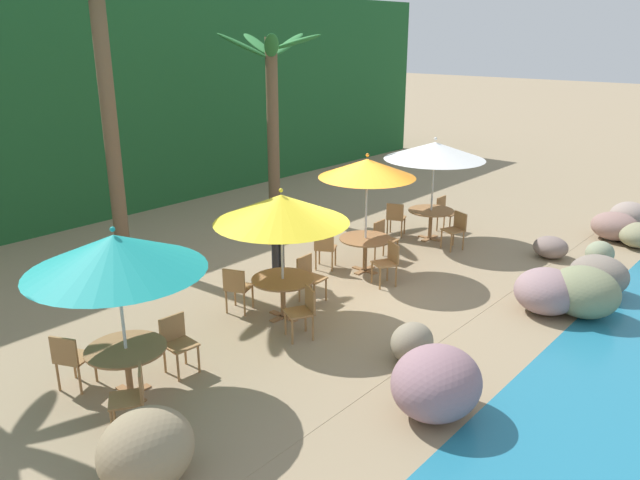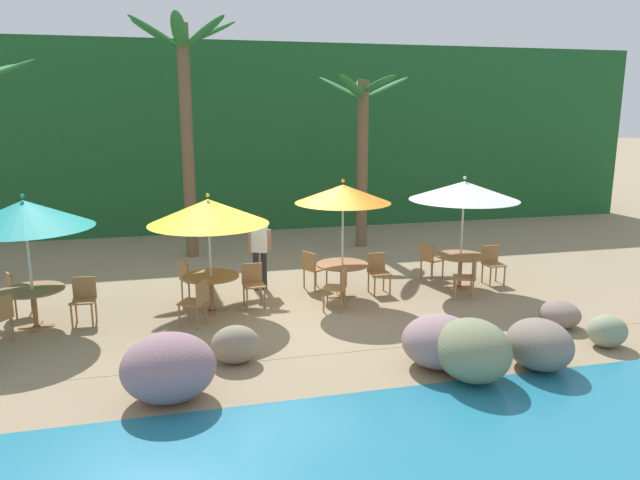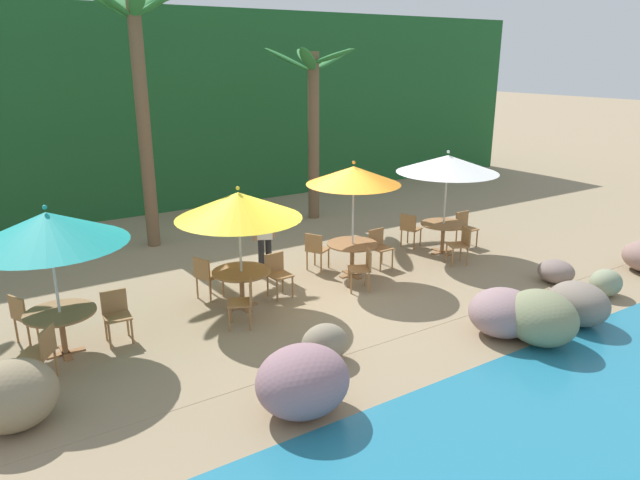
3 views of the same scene
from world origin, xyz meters
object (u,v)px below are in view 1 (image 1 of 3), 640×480
object	(u,v)px
chair_yellow_left	(304,309)
chair_white_inland	(396,217)
palm_tree_second	(104,66)
chair_orange_inland	(325,247)
dining_table_white	(431,215)
chair_white_seaward	(444,211)
dining_table_yellow	(283,285)
palm_tree_third	(272,97)
chair_teal_seaward	(177,340)
chair_yellow_seaward	(309,275)
umbrella_teal	(115,253)
chair_white_left	(456,228)
chair_teal_inland	(70,357)
chair_orange_seaward	(383,237)
chair_orange_left	(388,261)
chair_teal_left	(133,395)
waiter_in_white	(278,235)
dining_table_orange	(365,244)
chair_yellow_inland	(237,286)
umbrella_yellow	(281,209)
umbrella_white	(435,151)
umbrella_orange	(367,168)
dining_table_teal	(127,356)

from	to	relation	value
chair_yellow_left	chair_white_inland	xyz separation A→B (m)	(5.45, 1.89, 0.00)
palm_tree_second	chair_orange_inland	bearing A→B (deg)	-57.01
dining_table_white	chair_white_seaward	bearing A→B (deg)	7.12
dining_table_yellow	chair_white_inland	world-z (taller)	chair_white_inland
palm_tree_second	palm_tree_third	bearing A→B (deg)	0.79
chair_teal_seaward	chair_yellow_seaward	bearing A→B (deg)	4.21
umbrella_teal	dining_table_white	xyz separation A→B (m)	(8.73, 0.47, -1.50)
chair_yellow_left	chair_white_left	world-z (taller)	same
dining_table_yellow	chair_white_inland	xyz separation A→B (m)	(5.13, 1.09, -0.10)
chair_yellow_seaward	chair_orange_inland	distance (m)	1.64
chair_white_seaward	chair_white_inland	world-z (taller)	same
chair_teal_inland	dining_table_yellow	distance (m)	3.70
chair_yellow_seaward	chair_white_seaward	world-z (taller)	same
chair_yellow_left	chair_white_left	distance (m)	5.63
dining_table_yellow	chair_orange_seaward	world-z (taller)	chair_orange_seaward
chair_orange_left	chair_white_inland	world-z (taller)	same
chair_teal_left	dining_table_white	world-z (taller)	chair_teal_left
chair_yellow_left	waiter_in_white	world-z (taller)	waiter_in_white
dining_table_orange	dining_table_white	xyz separation A→B (m)	(2.77, 0.08, 0.00)
chair_teal_seaward	dining_table_white	world-z (taller)	chair_teal_seaward
umbrella_teal	chair_white_left	size ratio (longest dim) A/B	2.85
chair_yellow_inland	chair_yellow_left	bearing A→B (deg)	-86.65
umbrella_yellow	chair_white_seaward	distance (m)	6.57
umbrella_teal	chair_teal_inland	distance (m)	1.82
chair_yellow_left	palm_tree_third	xyz separation A→B (m)	(4.96, 5.61, 2.70)
chair_orange_seaward	dining_table_white	distance (m)	1.93
dining_table_yellow	waiter_in_white	world-z (taller)	waiter_in_white
palm_tree_third	chair_orange_inland	bearing A→B (deg)	-121.62
chair_white_inland	chair_yellow_inland	bearing A→B (deg)	-176.45
umbrella_teal	chair_orange_seaward	distance (m)	7.01
umbrella_teal	chair_white_inland	xyz separation A→B (m)	(8.33, 1.22, -1.60)
chair_orange_left	chair_white_left	size ratio (longest dim) A/B	1.00
chair_orange_left	waiter_in_white	distance (m)	2.27
chair_yellow_left	palm_tree_second	distance (m)	6.64
chair_teal_left	chair_teal_seaward	bearing A→B (deg)	32.00
umbrella_white	dining_table_white	size ratio (longest dim) A/B	2.28
umbrella_orange	chair_orange_seaward	distance (m)	1.91
chair_yellow_left	umbrella_orange	size ratio (longest dim) A/B	0.34
chair_white_left	dining_table_teal	bearing A→B (deg)	177.59
chair_teal_seaward	chair_orange_seaward	world-z (taller)	same
chair_teal_left	umbrella_orange	xyz separation A→B (m)	(6.36, 1.13, 1.71)
chair_yellow_seaward	dining_table_white	bearing A→B (deg)	2.43
chair_teal_inland	umbrella_orange	size ratio (longest dim) A/B	0.34
dining_table_teal	chair_white_seaward	world-z (taller)	chair_white_seaward
chair_teal_seaward	chair_yellow_left	distance (m)	2.15
dining_table_yellow	palm_tree_second	bearing A→B (deg)	92.34
dining_table_yellow	dining_table_orange	xyz separation A→B (m)	(2.76, 0.25, 0.00)
chair_teal_inland	umbrella_white	bearing A→B (deg)	-1.67
chair_white_left	chair_yellow_left	bearing A→B (deg)	-176.86
umbrella_yellow	chair_orange_left	bearing A→B (deg)	-12.54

